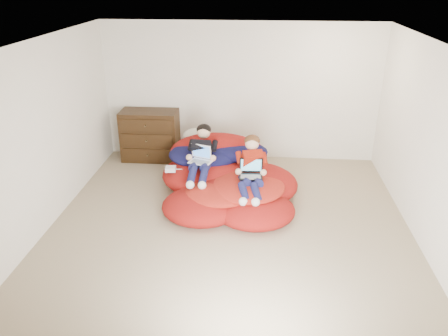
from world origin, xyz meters
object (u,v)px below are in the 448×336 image
(beanbag_pile, at_px, (226,179))
(older_boy, at_px, (202,152))
(dresser, at_px, (150,135))
(younger_boy, at_px, (251,166))
(laptop_white, at_px, (201,157))
(laptop_black, at_px, (251,171))

(beanbag_pile, relative_size, older_boy, 2.01)
(dresser, height_order, younger_boy, younger_boy)
(beanbag_pile, bearing_deg, younger_boy, -37.44)
(laptop_white, bearing_deg, laptop_black, -22.84)
(dresser, bearing_deg, laptop_white, -49.47)
(beanbag_pile, xyz_separation_m, older_boy, (-0.39, 0.08, 0.41))
(dresser, xyz_separation_m, laptop_white, (1.14, -1.33, 0.16))
(younger_boy, xyz_separation_m, laptop_black, (0.00, -0.05, -0.07))
(younger_boy, distance_m, laptop_white, 0.84)
(laptop_white, bearing_deg, younger_boy, -19.87)
(dresser, bearing_deg, older_boy, -47.19)
(older_boy, relative_size, laptop_black, 3.19)
(laptop_white, xyz_separation_m, laptop_black, (0.79, -0.33, -0.06))
(beanbag_pile, relative_size, laptop_white, 5.82)
(older_boy, distance_m, laptop_black, 0.91)
(older_boy, bearing_deg, beanbag_pile, -11.68)
(younger_boy, height_order, laptop_black, younger_boy)
(dresser, relative_size, younger_boy, 1.03)
(dresser, xyz_separation_m, younger_boy, (1.92, -1.61, 0.17))
(older_boy, relative_size, laptop_white, 2.90)
(beanbag_pile, relative_size, younger_boy, 2.25)
(beanbag_pile, distance_m, younger_boy, 0.63)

